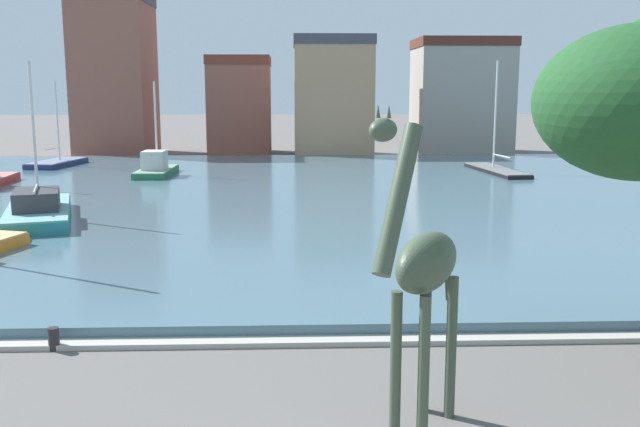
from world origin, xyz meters
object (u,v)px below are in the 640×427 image
object	(u,v)px
giraffe_statue	(423,271)
sailboat_black	(492,171)
sailboat_teal	(39,212)
sailboat_navy	(61,165)
mooring_bollard	(54,339)
sailboat_green	(157,170)

from	to	relation	value
giraffe_statue	sailboat_black	xyz separation A→B (m)	(10.78, 34.18, -2.41)
sailboat_teal	sailboat_navy	distance (m)	21.36
sailboat_teal	mooring_bollard	xyz separation A→B (m)	(5.28, -14.34, -0.32)
giraffe_statue	sailboat_teal	distance (m)	22.36
giraffe_statue	sailboat_navy	size ratio (longest dim) A/B	0.84
giraffe_statue	sailboat_green	size ratio (longest dim) A/B	0.89
giraffe_statue	sailboat_green	xyz separation A→B (m)	(-10.50, 33.21, -2.16)
sailboat_teal	sailboat_navy	size ratio (longest dim) A/B	1.34
giraffe_statue	sailboat_navy	distance (m)	43.08
giraffe_statue	mooring_bollard	size ratio (longest dim) A/B	10.81
sailboat_green	sailboat_teal	xyz separation A→B (m)	(-2.07, -14.84, -0.03)
sailboat_navy	mooring_bollard	world-z (taller)	sailboat_navy
giraffe_statue	sailboat_teal	world-z (taller)	sailboat_teal
sailboat_teal	giraffe_statue	bearing A→B (deg)	-55.62
sailboat_teal	sailboat_navy	bearing A→B (deg)	105.41
sailboat_green	mooring_bollard	distance (m)	29.36
giraffe_statue	mooring_bollard	xyz separation A→B (m)	(-7.28, 4.03, -2.51)
giraffe_statue	sailboat_navy	world-z (taller)	sailboat_navy
sailboat_green	sailboat_navy	size ratio (longest dim) A/B	0.94
sailboat_black	giraffe_statue	bearing A→B (deg)	-107.50
giraffe_statue	mooring_bollard	bearing A→B (deg)	151.04
sailboat_black	sailboat_navy	size ratio (longest dim) A/B	1.34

